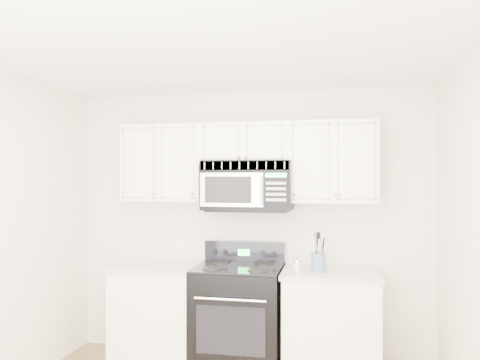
# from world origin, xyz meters

# --- Properties ---
(room) EXTENTS (3.51, 3.51, 2.61)m
(room) POSITION_xyz_m (0.00, 0.00, 1.30)
(room) COLOR olive
(room) RESTS_ON ground
(base_cabinet_left) EXTENTS (0.86, 0.65, 0.92)m
(base_cabinet_left) POSITION_xyz_m (-0.80, 1.44, 0.43)
(base_cabinet_left) COLOR white
(base_cabinet_left) RESTS_ON ground
(base_cabinet_right) EXTENTS (0.86, 0.65, 0.92)m
(base_cabinet_right) POSITION_xyz_m (0.80, 1.44, 0.43)
(base_cabinet_right) COLOR white
(base_cabinet_right) RESTS_ON ground
(range) EXTENTS (0.79, 0.72, 1.13)m
(range) POSITION_xyz_m (-0.04, 1.42, 0.48)
(range) COLOR black
(range) RESTS_ON ground
(upper_cabinets) EXTENTS (2.44, 0.37, 0.75)m
(upper_cabinets) POSITION_xyz_m (-0.00, 1.58, 1.93)
(upper_cabinets) COLOR white
(upper_cabinets) RESTS_ON ground
(microwave) EXTENTS (0.83, 0.47, 0.46)m
(microwave) POSITION_xyz_m (0.03, 1.54, 1.68)
(microwave) COLOR black
(microwave) RESTS_ON ground
(utensil_crock) EXTENTS (0.13, 0.13, 0.34)m
(utensil_crock) POSITION_xyz_m (0.69, 1.42, 1.01)
(utensil_crock) COLOR slate
(utensil_crock) RESTS_ON base_cabinet_right
(shaker_salt) EXTENTS (0.05, 0.05, 0.11)m
(shaker_salt) POSITION_xyz_m (0.51, 1.31, 0.98)
(shaker_salt) COLOR silver
(shaker_salt) RESTS_ON base_cabinet_right
(shaker_pepper) EXTENTS (0.05, 0.05, 0.11)m
(shaker_pepper) POSITION_xyz_m (0.48, 1.46, 0.98)
(shaker_pepper) COLOR silver
(shaker_pepper) RESTS_ON base_cabinet_right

